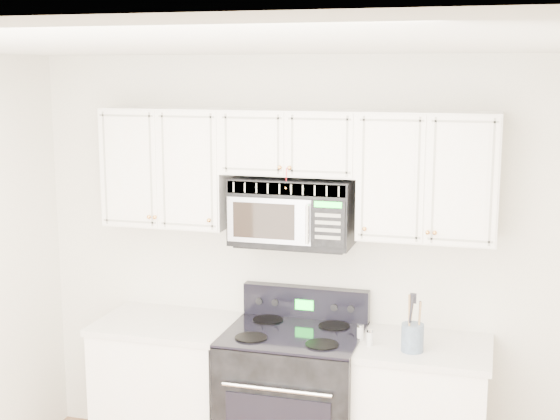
% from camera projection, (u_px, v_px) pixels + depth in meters
% --- Properties ---
extents(room, '(3.51, 3.51, 2.61)m').
position_uv_depth(room, '(198.00, 354.00, 3.36)').
color(room, '#7E6547').
rests_on(room, ground).
extents(base_cabinet_left, '(0.86, 0.65, 0.92)m').
position_uv_depth(base_cabinet_left, '(168.00, 393.00, 5.09)').
color(base_cabinet_left, white).
rests_on(base_cabinet_left, ground).
extents(range, '(0.82, 0.74, 1.14)m').
position_uv_depth(range, '(294.00, 401.00, 4.82)').
color(range, black).
rests_on(range, ground).
extents(upper_cabinets, '(2.44, 0.37, 0.75)m').
position_uv_depth(upper_cabinets, '(293.00, 165.00, 4.74)').
color(upper_cabinets, white).
rests_on(upper_cabinets, ground).
extents(microwave, '(0.74, 0.42, 0.41)m').
position_uv_depth(microwave, '(293.00, 211.00, 4.77)').
color(microwave, black).
rests_on(microwave, ground).
extents(utensil_crock, '(0.13, 0.13, 0.34)m').
position_uv_depth(utensil_crock, '(412.00, 336.00, 4.44)').
color(utensil_crock, slate).
rests_on(utensil_crock, base_cabinet_right).
extents(shaker_salt, '(0.04, 0.04, 0.10)m').
position_uv_depth(shaker_salt, '(370.00, 337.00, 4.54)').
color(shaker_salt, silver).
rests_on(shaker_salt, base_cabinet_right).
extents(shaker_pepper, '(0.04, 0.04, 0.10)m').
position_uv_depth(shaker_pepper, '(360.00, 332.00, 4.63)').
color(shaker_pepper, silver).
rests_on(shaker_pepper, base_cabinet_right).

